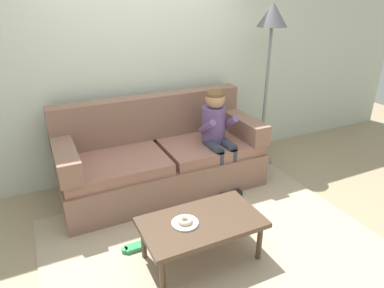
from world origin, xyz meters
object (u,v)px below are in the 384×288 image
(toy_controller, at_px, (135,248))
(floor_lamp, at_px, (271,33))
(donut, at_px, (185,220))
(couch, at_px, (161,158))
(person_child, at_px, (217,129))
(coffee_table, at_px, (202,225))

(toy_controller, bearing_deg, floor_lamp, 5.59)
(toy_controller, bearing_deg, donut, -63.05)
(toy_controller, bearing_deg, couch, 36.58)
(person_child, relative_size, floor_lamp, 0.57)
(donut, xyz_separation_m, toy_controller, (-0.33, 0.31, -0.39))
(person_child, xyz_separation_m, donut, (-0.84, -1.00, -0.26))
(coffee_table, distance_m, toy_controller, 0.66)
(couch, bearing_deg, floor_lamp, 1.91)
(couch, distance_m, coffee_table, 1.24)
(couch, relative_size, coffee_table, 2.26)
(coffee_table, xyz_separation_m, person_child, (0.70, 1.02, 0.33))
(coffee_table, relative_size, floor_lamp, 0.50)
(coffee_table, distance_m, floor_lamp, 2.35)
(person_child, height_order, toy_controller, person_child)
(coffee_table, relative_size, donut, 7.99)
(coffee_table, xyz_separation_m, toy_controller, (-0.47, 0.33, -0.31))
(toy_controller, bearing_deg, person_child, 10.48)
(toy_controller, height_order, floor_lamp, floor_lamp)
(couch, distance_m, toy_controller, 1.13)
(coffee_table, height_order, floor_lamp, floor_lamp)
(toy_controller, xyz_separation_m, floor_lamp, (1.99, 0.94, 1.58))
(donut, bearing_deg, coffee_table, -7.53)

